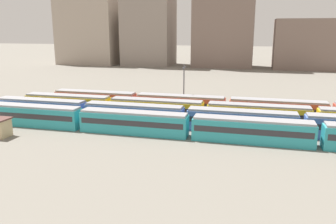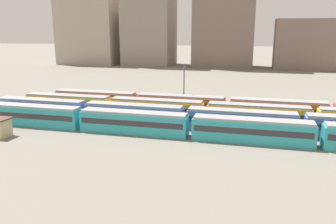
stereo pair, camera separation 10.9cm
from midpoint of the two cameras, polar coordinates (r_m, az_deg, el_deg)
The scene contains 10 objects.
ground_plane at distance 69.86m, azimuth -15.06°, elevation -0.74°, with size 600.00×600.00×0.00m, color slate.
train_track_0 at distance 54.02m, azimuth 3.67°, elevation -2.38°, with size 74.70×3.06×3.75m.
train_track_1 at distance 59.27m, azimuth 2.88°, elevation -0.91°, with size 74.70×3.06×3.75m.
train_track_2 at distance 63.82m, azimuth 6.18°, elevation 0.08°, with size 74.70×3.06×3.75m.
train_track_3 at distance 68.49m, azimuth 9.79°, elevation 0.89°, with size 74.70×3.06×3.75m.
catenary_pole_1 at distance 72.20m, azimuth 2.62°, elevation 4.52°, with size 0.24×3.20×9.63m.
distant_building_0 at distance 177.32m, azimuth -12.71°, elevation 13.34°, with size 28.53×21.65×33.71m, color #A89989.
distant_building_1 at distance 166.20m, azimuth -3.23°, elevation 15.49°, with size 22.41×19.60×44.44m, color gray.
distant_building_2 at distance 159.49m, azimuth 9.35°, elevation 16.76°, with size 26.42×17.26×51.92m, color #7A665B.
distant_building_3 at distance 159.97m, azimuth 21.89°, elevation 10.42°, with size 26.05×18.20×20.95m, color #7A665B.
Camera 1 is at (33.61, -51.09, 16.78)m, focal length 36.63 mm.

